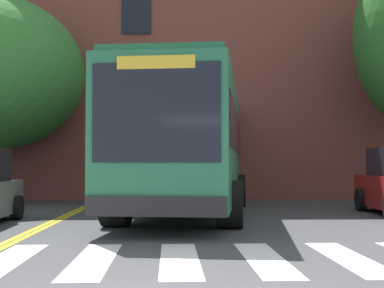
% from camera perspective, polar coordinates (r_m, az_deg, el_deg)
% --- Properties ---
extents(crosswalk, '(15.41, 3.19, 0.01)m').
position_cam_1_polar(crosswalk, '(7.94, -10.47, -12.07)').
color(crosswalk, white).
rests_on(crosswalk, ground).
extents(lane_line_yellow_inner, '(0.12, 36.00, 0.01)m').
position_cam_1_polar(lane_line_yellow_inner, '(21.98, -9.40, -5.65)').
color(lane_line_yellow_inner, gold).
rests_on(lane_line_yellow_inner, ground).
extents(lane_line_yellow_outer, '(0.12, 36.00, 0.01)m').
position_cam_1_polar(lane_line_yellow_outer, '(21.95, -8.99, -5.66)').
color(lane_line_yellow_outer, gold).
rests_on(lane_line_yellow_outer, ground).
extents(city_bus, '(4.01, 11.13, 3.60)m').
position_cam_1_polar(city_bus, '(14.87, -0.24, 0.19)').
color(city_bus, '#28704C').
rests_on(city_bus, ground).
extents(car_black_behind_bus, '(2.48, 4.48, 1.79)m').
position_cam_1_polar(car_black_behind_bus, '(23.30, -3.01, -3.48)').
color(car_black_behind_bus, black).
rests_on(car_black_behind_bus, ground).
extents(building_facade, '(31.31, 6.66, 13.17)m').
position_cam_1_polar(building_facade, '(23.98, -5.34, 10.49)').
color(building_facade, brown).
rests_on(building_facade, ground).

